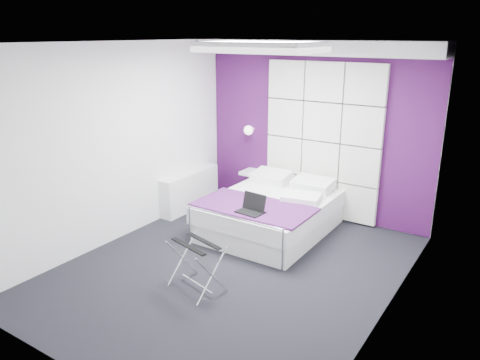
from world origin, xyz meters
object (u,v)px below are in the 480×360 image
(laptop, at_px, (252,208))
(nightstand, at_px, (256,173))
(wall_lamp, at_px, (250,130))
(radiator, at_px, (190,190))
(luggage_rack, at_px, (197,266))
(bed, at_px, (271,213))

(laptop, bearing_deg, nightstand, 124.62)
(wall_lamp, height_order, radiator, wall_lamp)
(wall_lamp, relative_size, luggage_rack, 0.27)
(radiator, distance_m, bed, 1.53)
(wall_lamp, xyz_separation_m, bed, (0.89, -0.86, -0.94))
(wall_lamp, xyz_separation_m, nightstand, (0.14, -0.04, -0.68))
(nightstand, relative_size, laptop, 1.31)
(radiator, height_order, nightstand, radiator)
(luggage_rack, bearing_deg, wall_lamp, 125.42)
(wall_lamp, height_order, laptop, wall_lamp)
(bed, xyz_separation_m, laptop, (0.09, -0.65, 0.30))
(bed, height_order, luggage_rack, bed)
(bed, distance_m, luggage_rack, 1.80)
(bed, relative_size, nightstand, 4.26)
(laptop, bearing_deg, bed, 102.83)
(nightstand, bearing_deg, bed, -47.55)
(bed, bearing_deg, radiator, 176.39)
(nightstand, xyz_separation_m, luggage_rack, (0.85, -2.62, -0.26))
(wall_lamp, xyz_separation_m, luggage_rack, (0.99, -2.66, -0.95))
(wall_lamp, distance_m, radiator, 1.35)
(wall_lamp, bearing_deg, laptop, -56.90)
(wall_lamp, xyz_separation_m, radiator, (-0.64, -0.76, -0.92))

